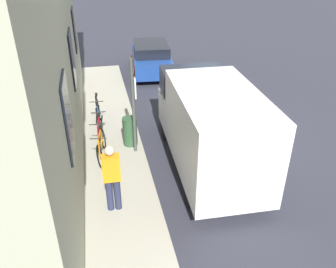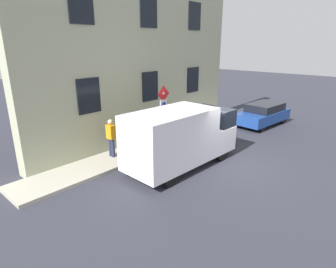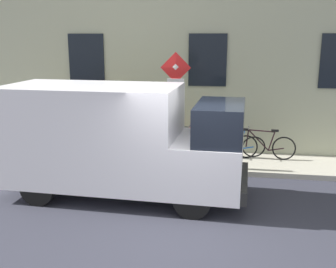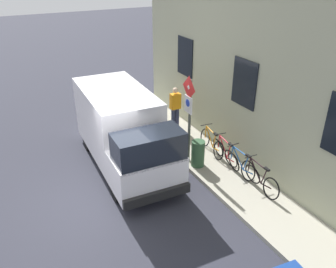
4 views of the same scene
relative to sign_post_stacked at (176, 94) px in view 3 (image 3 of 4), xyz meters
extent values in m
plane|color=#2D2E38|center=(-3.14, -0.71, -2.09)|extent=(80.00, 80.00, 0.00)
cube|color=#A8A391|center=(0.69, -0.71, -2.02)|extent=(1.81, 15.31, 0.14)
cube|color=#A8AB8C|center=(1.95, -0.71, 2.40)|extent=(0.70, 13.31, 8.98)
cube|color=black|center=(1.58, -0.71, 0.78)|extent=(0.06, 1.10, 1.50)
cube|color=black|center=(1.58, 2.95, 0.78)|extent=(0.06, 1.10, 1.50)
cylinder|color=#474C47|center=(0.04, 0.00, -0.52)|extent=(0.09, 0.09, 2.86)
pyramid|color=silver|center=(-0.04, 0.00, 0.66)|extent=(0.05, 0.50, 0.50)
pyramid|color=red|center=(-0.04, 0.00, 0.66)|extent=(0.04, 0.56, 0.56)
cube|color=white|center=(-0.02, 0.00, 0.11)|extent=(0.05, 0.44, 0.56)
cylinder|color=#1933B2|center=(-0.05, 0.00, 0.17)|extent=(0.02, 0.24, 0.24)
cube|color=white|center=(-1.88, 1.59, -0.68)|extent=(2.15, 3.87, 2.18)
cube|color=white|center=(-1.99, -1.01, -1.22)|extent=(2.05, 1.48, 1.10)
cube|color=black|center=(-1.99, -1.22, -0.32)|extent=(1.96, 1.05, 0.84)
cube|color=black|center=(-2.01, -1.76, -1.59)|extent=(2.00, 0.24, 0.28)
cylinder|color=black|center=(-1.10, -0.81, -1.71)|extent=(0.25, 0.77, 0.76)
cylinder|color=black|center=(-2.86, -0.74, -1.71)|extent=(0.25, 0.77, 0.76)
cylinder|color=black|center=(-0.97, 2.52, -1.71)|extent=(0.25, 0.77, 0.76)
cylinder|color=black|center=(-2.73, 2.59, -1.71)|extent=(0.25, 0.77, 0.76)
torus|color=black|center=(1.06, -1.89, -1.62)|extent=(0.14, 0.66, 0.66)
torus|color=black|center=(1.03, -2.94, -1.62)|extent=(0.14, 0.66, 0.66)
cylinder|color=black|center=(1.05, -2.23, -1.41)|extent=(0.05, 0.60, 0.60)
cylinder|color=black|center=(1.05, -2.31, -1.14)|extent=(0.05, 0.73, 0.07)
cylinder|color=black|center=(1.04, -2.59, -1.43)|extent=(0.04, 0.19, 0.55)
cylinder|color=black|center=(1.04, -2.73, -1.66)|extent=(0.04, 0.43, 0.12)
cylinder|color=black|center=(1.06, -1.92, -1.37)|extent=(0.04, 0.09, 0.50)
cube|color=black|center=(1.04, -2.67, -1.12)|extent=(0.08, 0.20, 0.06)
cylinder|color=#262626|center=(1.06, -1.94, -1.08)|extent=(0.46, 0.04, 0.03)
torus|color=black|center=(1.03, -1.06, -1.62)|extent=(0.20, 0.67, 0.65)
torus|color=black|center=(1.06, -2.11, -1.62)|extent=(0.20, 0.67, 0.65)
cylinder|color=blue|center=(1.04, -1.40, -1.41)|extent=(0.05, 0.60, 0.60)
cylinder|color=blue|center=(1.04, -1.47, -1.14)|extent=(0.06, 0.73, 0.07)
cylinder|color=blue|center=(1.05, -1.76, -1.43)|extent=(0.04, 0.19, 0.55)
cylinder|color=blue|center=(1.05, -1.90, -1.66)|extent=(0.05, 0.43, 0.12)
cylinder|color=blue|center=(1.03, -1.08, -1.37)|extent=(0.04, 0.09, 0.50)
cube|color=black|center=(1.05, -1.83, -1.12)|extent=(0.09, 0.20, 0.06)
cylinder|color=#262626|center=(1.03, -1.11, -1.08)|extent=(0.46, 0.04, 0.03)
torus|color=black|center=(1.10, -0.22, -1.62)|extent=(0.23, 0.67, 0.66)
torus|color=black|center=(0.99, -1.27, -1.62)|extent=(0.23, 0.67, 0.66)
cylinder|color=red|center=(1.07, -0.56, -1.41)|extent=(0.10, 0.60, 0.60)
cylinder|color=red|center=(1.06, -0.63, -1.14)|extent=(0.12, 0.73, 0.07)
cylinder|color=red|center=(1.03, -0.92, -1.43)|extent=(0.06, 0.19, 0.55)
cylinder|color=red|center=(1.01, -1.06, -1.66)|extent=(0.08, 0.43, 0.12)
cylinder|color=red|center=(1.10, -0.25, -1.37)|extent=(0.05, 0.09, 0.50)
cube|color=black|center=(1.02, -0.99, -1.12)|extent=(0.10, 0.21, 0.06)
cylinder|color=#262626|center=(1.10, -0.27, -1.08)|extent=(0.46, 0.08, 0.03)
torus|color=black|center=(1.11, 0.61, -1.62)|extent=(0.24, 0.67, 0.66)
torus|color=black|center=(0.98, -0.43, -1.62)|extent=(0.24, 0.67, 0.66)
cylinder|color=orange|center=(1.07, 0.28, -1.41)|extent=(0.11, 0.60, 0.60)
cylinder|color=orange|center=(1.06, 0.20, -1.14)|extent=(0.13, 0.73, 0.07)
cylinder|color=orange|center=(1.02, -0.08, -1.43)|extent=(0.06, 0.19, 0.55)
cylinder|color=orange|center=(1.01, -0.22, -1.66)|extent=(0.09, 0.43, 0.12)
cylinder|color=orange|center=(1.11, 0.59, -1.37)|extent=(0.05, 0.09, 0.50)
cube|color=black|center=(1.01, -0.16, -1.12)|extent=(0.10, 0.21, 0.06)
cylinder|color=#262626|center=(1.10, 0.56, -1.08)|extent=(0.46, 0.09, 0.03)
cylinder|color=#262B47|center=(0.96, 2.45, -1.53)|extent=(0.16, 0.16, 0.85)
cylinder|color=#262B47|center=(0.78, 2.46, -1.53)|extent=(0.16, 0.16, 0.85)
cube|color=orange|center=(0.87, 2.46, -0.79)|extent=(0.41, 0.27, 0.62)
sphere|color=beige|center=(0.87, 2.46, -0.34)|extent=(0.22, 0.22, 0.22)
cylinder|color=#2D5133|center=(0.14, -0.43, -1.50)|extent=(0.44, 0.44, 0.90)
camera|label=1|loc=(1.00, 8.91, 3.61)|focal=37.03mm
camera|label=2|loc=(-8.83, 9.50, 2.92)|focal=29.96mm
camera|label=3|loc=(-10.33, -1.45, 1.44)|focal=43.31mm
camera|label=4|loc=(-5.42, -8.84, 4.31)|focal=37.47mm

